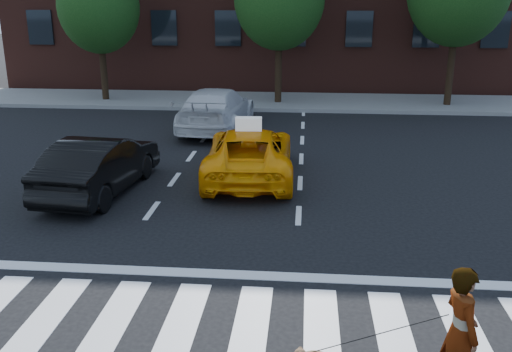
% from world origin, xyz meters
% --- Properties ---
extents(ground, '(120.00, 120.00, 0.00)m').
position_xyz_m(ground, '(0.00, 0.00, 0.00)').
color(ground, black).
rests_on(ground, ground).
extents(crosswalk, '(13.00, 2.40, 0.01)m').
position_xyz_m(crosswalk, '(0.00, 0.00, 0.01)').
color(crosswalk, silver).
rests_on(crosswalk, ground).
extents(stop_line, '(12.00, 0.30, 0.01)m').
position_xyz_m(stop_line, '(0.00, 1.60, 0.01)').
color(stop_line, silver).
rests_on(stop_line, ground).
extents(sidewalk_far, '(30.00, 4.00, 0.15)m').
position_xyz_m(sidewalk_far, '(0.00, 17.50, 0.07)').
color(sidewalk_far, slate).
rests_on(sidewalk_far, ground).
extents(taxi, '(2.38, 4.73, 1.28)m').
position_xyz_m(taxi, '(0.29, 7.00, 0.64)').
color(taxi, '#FF9B05').
rests_on(taxi, ground).
extents(black_sedan, '(1.86, 4.26, 1.36)m').
position_xyz_m(black_sedan, '(-3.11, 5.50, 0.68)').
color(black_sedan, black).
rests_on(black_sedan, ground).
extents(white_suv, '(2.36, 5.12, 1.45)m').
position_xyz_m(white_suv, '(-1.40, 12.31, 0.72)').
color(white_suv, silver).
rests_on(white_suv, ground).
extents(woman, '(0.53, 0.68, 1.63)m').
position_xyz_m(woman, '(3.53, -1.10, 0.82)').
color(woman, '#999999').
rests_on(woman, ground).
extents(taxi_sign, '(0.66, 0.31, 0.32)m').
position_xyz_m(taxi_sign, '(0.29, 6.80, 1.44)').
color(taxi_sign, white).
rests_on(taxi_sign, taxi).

